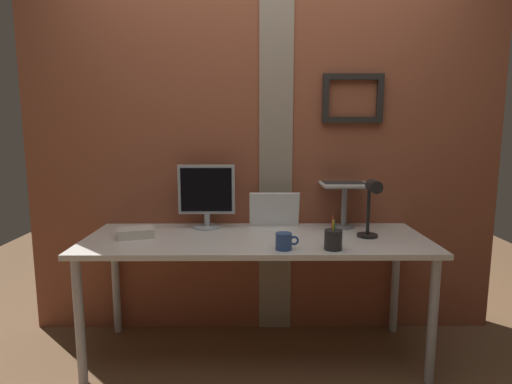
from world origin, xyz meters
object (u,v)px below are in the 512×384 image
laptop (343,175)px  desk_lamp (372,203)px  monitor (207,193)px  pen_cup (333,240)px  whiteboard_panel (274,210)px  coffee_mug (284,241)px

laptop → desk_lamp: bearing=-75.6°
monitor → pen_cup: 0.87m
whiteboard_panel → pen_cup: (0.28, -0.52, -0.06)m
desk_lamp → coffee_mug: 0.57m
monitor → desk_lamp: 1.00m
whiteboard_panel → pen_cup: 0.59m
monitor → laptop: 0.88m
pen_cup → coffee_mug: (-0.26, -0.00, -0.01)m
monitor → whiteboard_panel: bearing=4.2°
desk_lamp → pen_cup: size_ratio=1.95×
coffee_mug → laptop: bearing=53.1°
laptop → coffee_mug: size_ratio=2.46×
laptop → whiteboard_panel: 0.49m
pen_cup → monitor: bearing=145.7°
monitor → desk_lamp: (0.96, -0.29, -0.01)m
monitor → desk_lamp: bearing=-16.6°
whiteboard_panel → desk_lamp: bearing=-30.9°
whiteboard_panel → monitor: bearing=-175.8°
desk_lamp → laptop: bearing=104.4°
laptop → desk_lamp: size_ratio=0.87×
monitor → desk_lamp: monitor is taller
pen_cup → desk_lamp: bearing=38.5°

